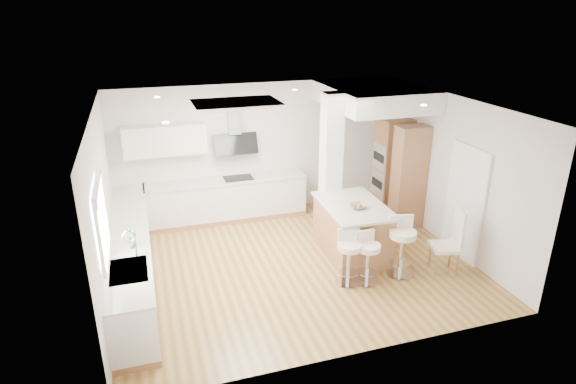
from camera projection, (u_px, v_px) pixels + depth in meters
name	position (u px, v px, depth m)	size (l,w,h in m)	color
ground	(294.00, 263.00, 8.52)	(6.00, 6.00, 0.00)	#B08241
ceiling	(294.00, 263.00, 8.52)	(6.00, 5.00, 0.02)	white
wall_back	(257.00, 149.00, 10.23)	(6.00, 0.04, 2.80)	silver
wall_left	(103.00, 211.00, 7.17)	(0.04, 5.00, 2.80)	silver
wall_right	(449.00, 172.00, 8.85)	(0.04, 5.00, 2.80)	silver
skylight	(237.00, 104.00, 7.83)	(4.10, 2.10, 0.06)	white
window_left	(101.00, 216.00, 6.28)	(0.06, 1.28, 1.07)	white
doorway_right	(465.00, 204.00, 8.46)	(0.05, 1.00, 2.10)	#4C453C
counter_left	(131.00, 256.00, 7.81)	(0.63, 4.50, 1.35)	#AD754A
counter_back	(219.00, 189.00, 9.99)	(3.62, 0.63, 2.50)	#AD754A
pillar	(331.00, 166.00, 9.15)	(0.35, 0.35, 2.80)	white
soffit	(374.00, 96.00, 9.41)	(1.78, 2.20, 0.40)	white
oven_column	(398.00, 171.00, 9.98)	(0.63, 1.21, 2.10)	#AD754A
peninsula	(352.00, 229.00, 8.67)	(1.11, 1.63, 1.05)	#AD754A
bar_stool_a	(349.00, 255.00, 7.74)	(0.51, 0.51, 0.92)	silver
bar_stool_b	(367.00, 255.00, 7.76)	(0.42, 0.42, 0.89)	silver
bar_stool_c	(402.00, 243.00, 7.97)	(0.56, 0.56, 1.03)	silver
dining_chair	(452.00, 239.00, 8.03)	(0.56, 0.56, 1.16)	#F4E9C7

